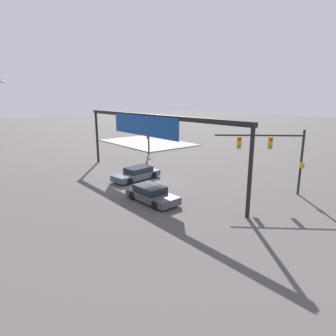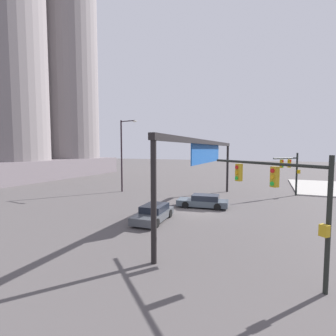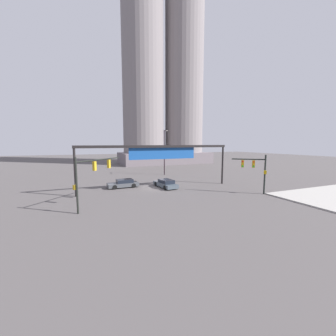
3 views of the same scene
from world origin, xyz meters
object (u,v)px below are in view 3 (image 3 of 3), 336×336
at_px(traffic_signal_opposite_side, 256,168).
at_px(sedan_car_waiting_far, 166,184).
at_px(sedan_car_approaching, 123,184).
at_px(traffic_signal_near_corner, 92,171).
at_px(streetlamp_curved_arm, 165,149).

height_order(traffic_signal_opposite_side, sedan_car_waiting_far, traffic_signal_opposite_side).
distance_m(sedan_car_approaching, sedan_car_waiting_far, 6.25).
relative_size(traffic_signal_near_corner, streetlamp_curved_arm, 0.57).
xyz_separation_m(sedan_car_approaching, sedan_car_waiting_far, (5.75, -2.44, 0.00)).
height_order(traffic_signal_near_corner, streetlamp_curved_arm, streetlamp_curved_arm).
xyz_separation_m(traffic_signal_opposite_side, streetlamp_curved_arm, (-4.80, 19.73, 1.92)).
height_order(traffic_signal_opposite_side, streetlamp_curved_arm, streetlamp_curved_arm).
xyz_separation_m(traffic_signal_near_corner, sedan_car_approaching, (4.74, 8.64, -3.13)).
bearing_deg(sedan_car_waiting_far, sedan_car_approaching, 60.79).
bearing_deg(streetlamp_curved_arm, sedan_car_approaching, -39.12).
relative_size(traffic_signal_near_corner, sedan_car_approaching, 1.16).
bearing_deg(sedan_car_approaching, sedan_car_waiting_far, 154.49).
height_order(traffic_signal_near_corner, sedan_car_approaching, traffic_signal_near_corner).
xyz_separation_m(traffic_signal_near_corner, sedan_car_waiting_far, (10.50, 6.21, -3.13)).
height_order(traffic_signal_near_corner, traffic_signal_opposite_side, traffic_signal_near_corner).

